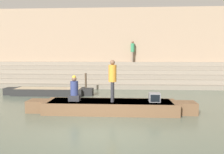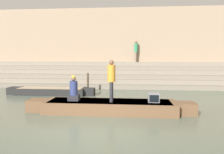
# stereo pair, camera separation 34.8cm
# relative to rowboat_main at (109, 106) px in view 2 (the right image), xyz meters

# --- Properties ---
(ground_plane) EXTENTS (120.00, 120.00, 0.00)m
(ground_plane) POSITION_rel_rowboat_main_xyz_m (-0.23, -2.16, -0.27)
(ground_plane) COLOR #566051
(ghat_steps) EXTENTS (36.00, 3.79, 1.83)m
(ghat_steps) POSITION_rel_rowboat_main_xyz_m (-0.23, 8.62, 0.39)
(ghat_steps) COLOR gray
(ghat_steps) RESTS_ON ground
(back_wall) EXTENTS (34.20, 1.28, 6.47)m
(back_wall) POSITION_rel_rowboat_main_xyz_m (-0.23, 10.58, 2.94)
(back_wall) COLOR tan
(back_wall) RESTS_ON ground
(rowboat_main) EXTENTS (7.14, 1.45, 0.50)m
(rowboat_main) POSITION_rel_rowboat_main_xyz_m (0.00, 0.00, 0.00)
(rowboat_main) COLOR brown
(rowboat_main) RESTS_ON ground
(person_standing) EXTENTS (0.33, 0.33, 1.74)m
(person_standing) POSITION_rel_rowboat_main_xyz_m (0.10, -0.12, 1.24)
(person_standing) COLOR #28282D
(person_standing) RESTS_ON rowboat_main
(person_rowing) EXTENTS (0.47, 0.37, 1.10)m
(person_rowing) POSITION_rel_rowboat_main_xyz_m (-1.53, -0.05, 0.68)
(person_rowing) COLOR #28282D
(person_rowing) RESTS_ON rowboat_main
(tv_set) EXTENTS (0.45, 0.43, 0.37)m
(tv_set) POSITION_rel_rowboat_main_xyz_m (1.85, -0.03, 0.42)
(tv_set) COLOR slate
(tv_set) RESTS_ON rowboat_main
(moored_boat_shore) EXTENTS (5.46, 1.24, 0.42)m
(moored_boat_shore) POSITION_rel_rowboat_main_xyz_m (-4.06, 3.90, -0.04)
(moored_boat_shore) COLOR black
(moored_boat_shore) RESTS_ON ground
(mooring_post) EXTENTS (0.13, 0.13, 1.26)m
(mooring_post) POSITION_rel_rowboat_main_xyz_m (-1.94, 4.92, 0.36)
(mooring_post) COLOR #473828
(mooring_post) RESTS_ON ground
(person_on_steps) EXTENTS (0.32, 0.32, 1.77)m
(person_on_steps) POSITION_rel_rowboat_main_xyz_m (1.26, 9.67, 2.59)
(person_on_steps) COLOR #756656
(person_on_steps) RESTS_ON ghat_steps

